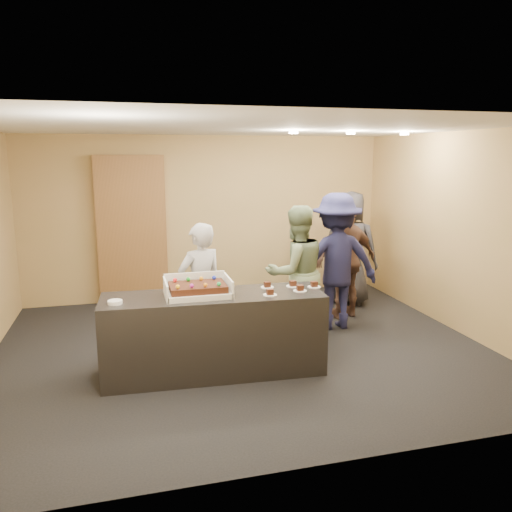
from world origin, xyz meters
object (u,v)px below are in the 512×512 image
sheet_cake (198,287)px  person_sage_man (296,272)px  storage_cabinet (132,231)px  person_dark_suit (350,248)px  cake_box (197,291)px  person_server_grey (201,289)px  person_navy_man (336,261)px  person_brown_extra (346,260)px  serving_counter (214,334)px  plate_stack (115,302)px

sheet_cake → person_sage_man: bearing=31.0°
storage_cabinet → person_sage_man: bearing=-46.7°
storage_cabinet → person_dark_suit: (3.38, -0.93, -0.28)m
cake_box → person_sage_man: 1.64m
sheet_cake → person_server_grey: person_server_grey is taller
person_navy_man → person_sage_man: bearing=22.7°
cake_box → person_server_grey: (0.12, 0.60, -0.14)m
cake_box → person_dark_suit: person_dark_suit is taller
person_server_grey → sheet_cake: bearing=58.1°
storage_cabinet → person_server_grey: size_ratio=1.49×
cake_box → person_server_grey: 0.63m
sheet_cake → person_brown_extra: bearing=31.1°
person_server_grey → person_dark_suit: bearing=-172.0°
cake_box → person_dark_suit: 3.44m
serving_counter → person_server_grey: size_ratio=1.50×
person_navy_man → cake_box: bearing=31.0°
person_dark_suit → person_server_grey: bearing=66.9°
serving_counter → person_brown_extra: size_ratio=1.39×
plate_stack → person_dark_suit: size_ratio=0.08×
storage_cabinet → sheet_cake: bearing=-78.3°
storage_cabinet → person_dark_suit: storage_cabinet is taller
storage_cabinet → person_navy_man: size_ratio=1.27×
person_brown_extra → person_navy_man: bearing=35.9°
serving_counter → cake_box: size_ratio=3.45×
person_navy_man → person_brown_extra: 0.51m
plate_stack → person_brown_extra: bearing=25.1°
sheet_cake → person_dark_suit: person_dark_suit is taller
person_dark_suit → person_brown_extra: bearing=98.9°
person_brown_extra → person_dark_suit: (0.35, 0.63, 0.05)m
serving_counter → person_navy_man: person_navy_man is taller
cake_box → person_brown_extra: (2.40, 1.42, -0.08)m
person_dark_suit → person_navy_man: bearing=93.9°
cake_box → sheet_cake: size_ratio=1.17×
sheet_cake → plate_stack: bearing=-174.6°
storage_cabinet → person_sage_man: size_ratio=1.36×
storage_cabinet → person_navy_man: (2.69, -1.94, -0.25)m
person_navy_man → person_brown_extra: size_ratio=1.09×
plate_stack → serving_counter: bearing=4.6°
sheet_cake → person_dark_suit: size_ratio=0.33×
storage_cabinet → person_server_grey: bearing=-72.7°
person_navy_man → serving_counter: bearing=33.6°
person_sage_man → person_dark_suit: person_dark_suit is taller
cake_box → person_sage_man: size_ratio=0.40×
person_sage_man → person_dark_suit: 1.82m
person_dark_suit → cake_box: bearing=74.7°
person_sage_man → person_navy_man: person_navy_man is taller
person_brown_extra → plate_stack: bearing=12.2°
person_server_grey → person_brown_extra: bearing=178.9°
storage_cabinet → plate_stack: 3.11m
plate_stack → person_brown_extra: size_ratio=0.08×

